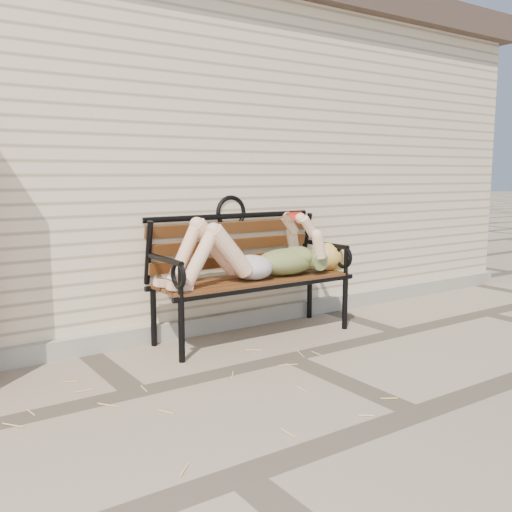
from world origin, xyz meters
TOP-DOWN VIEW (x-y plane):
  - ground at (0.00, 0.00)m, footprint 80.00×80.00m
  - house_wall at (0.00, 3.00)m, footprint 8.00×4.00m
  - house_roof at (0.00, 3.00)m, footprint 8.30×4.30m
  - foundation_strip at (0.00, 0.97)m, footprint 8.00×0.10m
  - garden_bench at (0.10, 0.74)m, footprint 1.88×0.75m
  - reading_woman at (0.11, 0.59)m, footprint 1.77×0.40m
  - straw_scatter at (-1.04, -0.42)m, footprint 2.98×1.69m

SIDE VIEW (x-z plane):
  - ground at x=0.00m, z-range 0.00..0.00m
  - straw_scatter at x=-1.04m, z-range 0.00..0.01m
  - foundation_strip at x=0.00m, z-range 0.00..0.15m
  - garden_bench at x=0.10m, z-range 0.07..1.29m
  - reading_woman at x=0.11m, z-range 0.44..1.00m
  - house_wall at x=0.00m, z-range 0.00..3.00m
  - house_roof at x=0.00m, z-range 3.00..3.30m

